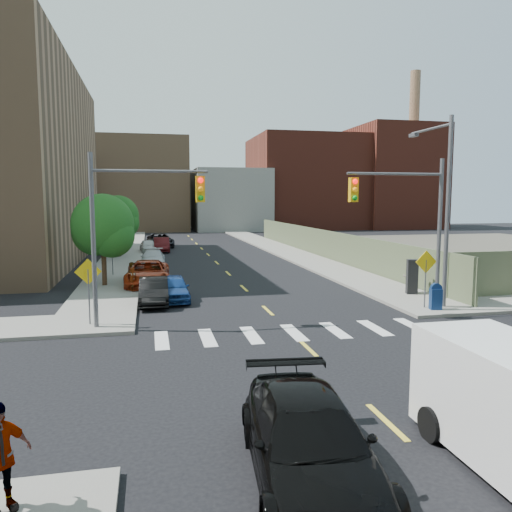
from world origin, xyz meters
name	(u,v)px	position (x,y,z in m)	size (l,w,h in m)	color
ground	(327,366)	(0.00, 0.00, 0.00)	(160.00, 160.00, 0.00)	black
sidewalk_nw	(127,246)	(-7.75, 41.50, 0.07)	(3.50, 73.00, 0.15)	gray
sidewalk_ne	(266,244)	(7.75, 41.50, 0.07)	(3.50, 73.00, 0.15)	gray
fence_north	(320,243)	(9.60, 28.00, 1.25)	(0.12, 44.00, 2.50)	#5C6244
gravel_lot	(485,250)	(28.00, 30.00, 0.03)	(36.00, 42.00, 0.06)	#595447
bg_bldg_west	(40,194)	(-22.00, 70.00, 6.00)	(14.00, 18.00, 12.00)	#592319
bg_bldg_midwest	(144,185)	(-6.00, 72.00, 7.50)	(14.00, 16.00, 15.00)	#8C6B4C
bg_bldg_center	(229,200)	(8.00, 70.00, 5.00)	(12.00, 16.00, 10.00)	gray
bg_bldg_east	(304,183)	(22.00, 72.00, 8.00)	(18.00, 18.00, 16.00)	#592319
bg_bldg_fareast	(392,178)	(38.00, 70.00, 9.00)	(14.00, 16.00, 18.00)	#592319
smokestack	(413,150)	(42.00, 70.00, 14.00)	(1.80, 1.80, 28.00)	#8C6B4C
signal_nw	(133,216)	(-5.98, 6.00, 4.53)	(4.59, 0.30, 7.00)	#59595E
signal_ne	(409,214)	(5.98, 6.00, 4.53)	(4.59, 0.30, 7.00)	#59595E
streetlight_ne	(443,199)	(8.20, 6.90, 5.22)	(0.25, 3.70, 9.00)	#59595E
warn_sign_nw	(88,279)	(-7.80, 6.50, 1.99)	(1.06, 0.06, 2.83)	#59595E
warn_sign_ne	(426,268)	(7.20, 6.50, 1.99)	(1.06, 0.06, 2.83)	#59595E
warn_sign_midwest	(112,247)	(-7.80, 20.00, 1.99)	(1.06, 0.06, 2.83)	#59595E
tree_west_near	(103,229)	(-8.00, 16.05, 3.48)	(3.66, 3.64, 5.52)	#332114
tree_west_far	(118,219)	(-8.00, 31.05, 3.48)	(3.66, 3.64, 5.52)	#332114
parked_car_blue	(174,288)	(-4.20, 11.25, 0.66)	(1.55, 3.85, 1.31)	navy
parked_car_black	(154,291)	(-5.21, 10.62, 0.66)	(1.39, 3.98, 1.31)	black
parked_car_red	(148,274)	(-5.50, 15.92, 0.76)	(2.54, 5.50, 1.53)	#A22D10
parked_car_silver	(153,258)	(-5.14, 24.80, 0.65)	(1.81, 4.45, 1.29)	#B0B4B8
parked_car_white	(148,246)	(-5.50, 35.07, 0.64)	(1.51, 3.75, 1.28)	silver
parked_car_maroon	(162,245)	(-4.20, 35.61, 0.70)	(1.48, 4.26, 1.40)	#400C0E
parked_car_grey	(160,240)	(-4.20, 40.37, 0.74)	(2.46, 5.34, 1.49)	black
black_sedan	(309,442)	(-2.58, -6.00, 0.78)	(2.18, 5.37, 1.56)	black
mailbox	(436,297)	(7.46, 6.00, 0.75)	(0.57, 0.47, 1.23)	navy
payphone	(412,277)	(8.34, 9.71, 1.07)	(0.55, 0.45, 1.85)	black
pedestrian_west	(133,277)	(-6.30, 13.63, 0.95)	(0.59, 0.39, 1.61)	gray
pedestrian_east	(411,277)	(8.50, 10.14, 0.98)	(0.81, 0.63, 1.66)	gray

